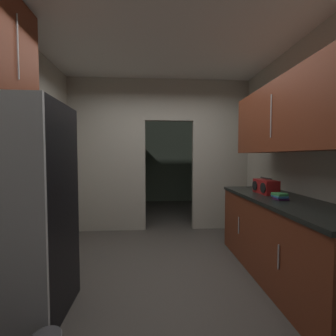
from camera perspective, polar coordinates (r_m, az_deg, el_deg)
name	(u,v)px	position (r m, az deg, el deg)	size (l,w,h in m)	color
ground	(166,278)	(2.86, -0.58, -25.45)	(20.00, 20.00, 0.00)	#47423D
kitchen_overhead_slab	(163,45)	(3.37, -1.20, 27.98)	(3.68, 7.55, 0.06)	silver
kitchen_partition	(158,150)	(4.29, -2.51, 4.36)	(3.28, 0.12, 2.76)	#ADA899
adjoining_room_shell	(158,156)	(6.17, -2.55, 3.05)	(3.28, 2.78, 2.76)	slate
refrigerator	(22,211)	(2.31, -32.35, -8.99)	(0.70, 0.74, 1.80)	black
lower_cabinet_run	(284,239)	(2.94, 26.74, -15.44)	(0.68, 2.14, 0.89)	maroon
upper_cabinet_counterside	(287,116)	(2.83, 27.36, 11.24)	(0.36, 1.93, 0.76)	maroon
boombox	(266,187)	(3.14, 22.90, -4.24)	(0.18, 0.37, 0.20)	maroon
book_stack	(280,196)	(2.77, 25.86, -6.30)	(0.14, 0.16, 0.07)	#8C3893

